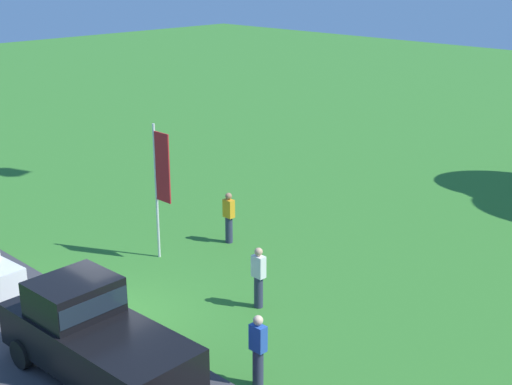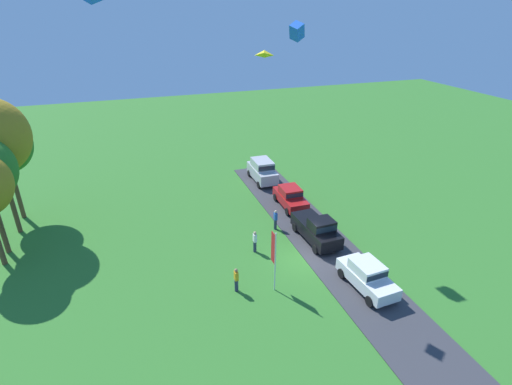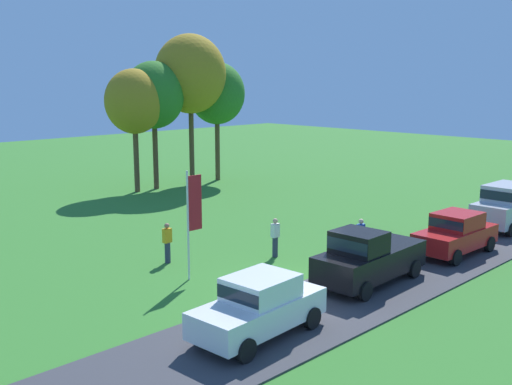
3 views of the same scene
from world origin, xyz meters
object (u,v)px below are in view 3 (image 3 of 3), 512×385
(person_watching_sky, at_px, (167,243))
(tree_left_of_center, at_px, (217,94))
(car_sedan_mid_row, at_px, (456,232))
(car_suv_near_entrance, at_px, (507,204))
(flag_banner, at_px, (193,210))
(tree_center_back, at_px, (134,102))
(person_on_lawn, at_px, (275,237))
(tree_lone_near, at_px, (154,95))
(tree_far_left, at_px, (190,74))
(person_beside_suv, at_px, (360,238))
(car_sedan_by_flagpole, at_px, (259,304))
(car_pickup_far_end, at_px, (367,257))

(person_watching_sky, bearing_deg, tree_left_of_center, 43.32)
(car_sedan_mid_row, distance_m, tree_left_of_center, 23.84)
(car_suv_near_entrance, relative_size, flag_banner, 1.09)
(tree_center_back, bearing_deg, person_on_lawn, -104.23)
(tree_lone_near, bearing_deg, flag_banner, -121.16)
(tree_lone_near, bearing_deg, tree_left_of_center, -1.84)
(tree_lone_near, xyz_separation_m, flag_banner, (-10.30, -17.04, -3.82))
(person_on_lawn, height_order, tree_far_left, tree_far_left)
(tree_lone_near, bearing_deg, tree_far_left, -5.65)
(person_beside_suv, bearing_deg, tree_left_of_center, 65.50)
(car_sedan_by_flagpole, relative_size, person_beside_suv, 2.63)
(car_sedan_by_flagpole, bearing_deg, car_pickup_far_end, 4.00)
(person_beside_suv, bearing_deg, tree_center_back, 84.80)
(car_suv_near_entrance, bearing_deg, car_pickup_far_end, 179.98)
(person_on_lawn, xyz_separation_m, tree_center_back, (4.37, 17.23, 5.24))
(flag_banner, bearing_deg, tree_left_of_center, 46.72)
(car_suv_near_entrance, xyz_separation_m, person_on_lawn, (-12.03, 4.96, -0.42))
(car_pickup_far_end, height_order, person_beside_suv, car_pickup_far_end)
(person_on_lawn, relative_size, flag_banner, 0.40)
(flag_banner, bearing_deg, tree_lone_near, 58.84)
(person_watching_sky, distance_m, tree_left_of_center, 21.92)
(tree_far_left, bearing_deg, person_on_lawn, -117.85)
(car_sedan_mid_row, distance_m, person_watching_sky, 12.50)
(tree_center_back, distance_m, flag_banner, 19.40)
(car_sedan_mid_row, bearing_deg, car_suv_near_entrance, 3.80)
(person_beside_suv, xyz_separation_m, tree_center_back, (1.81, 19.88, 5.24))
(car_pickup_far_end, bearing_deg, car_suv_near_entrance, -0.02)
(tree_center_back, relative_size, tree_far_left, 0.77)
(car_pickup_far_end, height_order, car_sedan_mid_row, car_pickup_far_end)
(person_on_lawn, bearing_deg, person_beside_suv, -45.94)
(car_suv_near_entrance, relative_size, tree_lone_near, 0.52)
(car_sedan_by_flagpole, distance_m, flag_banner, 6.19)
(person_on_lawn, bearing_deg, car_sedan_mid_row, -42.85)
(tree_far_left, xyz_separation_m, tree_left_of_center, (2.59, 0.12, -1.42))
(tree_center_back, height_order, tree_left_of_center, tree_left_of_center)
(car_pickup_far_end, bearing_deg, tree_center_back, 78.28)
(tree_center_back, bearing_deg, person_beside_suv, -95.20)
(person_watching_sky, height_order, person_on_lawn, same)
(tree_lone_near, relative_size, tree_far_left, 0.82)
(tree_lone_near, height_order, tree_far_left, tree_far_left)
(person_beside_suv, relative_size, tree_left_of_center, 0.19)
(car_pickup_far_end, xyz_separation_m, flag_banner, (-4.09, 5.20, 1.59))
(car_suv_near_entrance, distance_m, tree_far_left, 23.14)
(car_sedan_mid_row, height_order, tree_far_left, tree_far_left)
(person_watching_sky, relative_size, tree_far_left, 0.16)
(car_sedan_by_flagpole, relative_size, car_suv_near_entrance, 0.98)
(person_beside_suv, distance_m, tree_center_back, 20.64)
(car_sedan_by_flagpole, distance_m, tree_far_left, 27.97)
(tree_center_back, bearing_deg, car_pickup_far_end, -101.72)
(tree_center_back, relative_size, tree_lone_near, 0.94)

